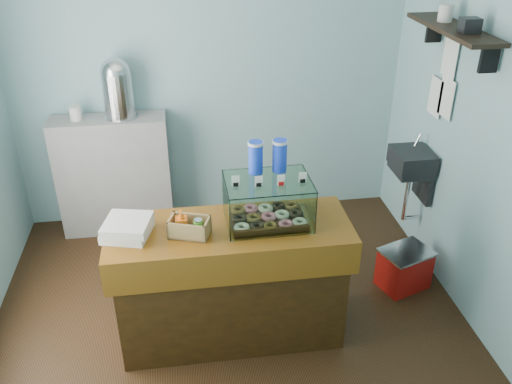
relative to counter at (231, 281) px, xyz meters
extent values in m
plane|color=black|center=(0.00, 0.25, -0.46)|extent=(3.50, 3.50, 0.00)
cube|color=#86BBC3|center=(0.00, 1.75, 0.94)|extent=(3.50, 0.04, 2.80)
cube|color=#86BBC3|center=(0.00, -1.25, 0.94)|extent=(3.50, 0.04, 2.80)
cube|color=#86BBC3|center=(1.75, 0.25, 0.94)|extent=(0.04, 3.00, 2.80)
cube|color=black|center=(1.58, 0.80, 0.44)|extent=(0.30, 0.35, 0.15)
cube|color=black|center=(1.71, 0.80, 0.24)|extent=(0.04, 0.30, 0.35)
cylinder|color=silver|center=(1.65, 0.90, 0.56)|extent=(0.02, 0.02, 0.12)
cylinder|color=silver|center=(1.58, 0.80, 0.09)|extent=(0.04, 0.04, 0.45)
cube|color=black|center=(1.60, 0.55, 1.54)|extent=(0.25, 1.00, 0.03)
cube|color=black|center=(1.67, 0.15, 1.44)|extent=(0.12, 0.03, 0.18)
cube|color=black|center=(1.67, 0.95, 1.44)|extent=(0.12, 0.03, 0.18)
cube|color=white|center=(1.73, 0.70, 0.99)|extent=(0.01, 0.21, 0.30)
cube|color=white|center=(1.73, 0.87, 0.94)|extent=(0.01, 0.21, 0.30)
cube|color=white|center=(1.73, 0.75, 1.29)|extent=(0.01, 0.21, 0.30)
cube|color=#3F230C|center=(0.00, 0.00, -0.04)|extent=(1.50, 0.56, 0.84)
cube|color=#52270B|center=(0.00, 0.00, 0.41)|extent=(1.60, 0.60, 0.06)
cube|color=#52270B|center=(0.00, -0.28, 0.29)|extent=(1.60, 0.04, 0.18)
cube|color=gray|center=(-0.90, 1.57, 0.09)|extent=(1.00, 0.32, 1.10)
cube|color=#351E0F|center=(0.26, 0.04, 0.45)|extent=(0.49, 0.35, 0.02)
torus|color=silver|center=(0.07, -0.07, 0.48)|extent=(0.10, 0.10, 0.03)
torus|color=black|center=(0.17, -0.07, 0.48)|extent=(0.10, 0.10, 0.03)
torus|color=brown|center=(0.26, -0.07, 0.48)|extent=(0.10, 0.10, 0.03)
torus|color=pink|center=(0.35, -0.07, 0.48)|extent=(0.10, 0.10, 0.03)
torus|color=silver|center=(0.44, -0.07, 0.48)|extent=(0.10, 0.10, 0.03)
torus|color=black|center=(0.07, 0.04, 0.48)|extent=(0.10, 0.10, 0.03)
torus|color=brown|center=(0.16, 0.04, 0.48)|extent=(0.10, 0.10, 0.03)
torus|color=pink|center=(0.26, 0.04, 0.48)|extent=(0.10, 0.10, 0.03)
torus|color=silver|center=(0.35, 0.04, 0.48)|extent=(0.10, 0.10, 0.03)
torus|color=black|center=(0.44, 0.04, 0.48)|extent=(0.10, 0.10, 0.03)
torus|color=brown|center=(0.07, 0.15, 0.48)|extent=(0.10, 0.10, 0.03)
torus|color=pink|center=(0.16, 0.15, 0.48)|extent=(0.10, 0.10, 0.03)
torus|color=silver|center=(0.26, 0.16, 0.48)|extent=(0.10, 0.10, 0.03)
torus|color=black|center=(0.35, 0.16, 0.48)|extent=(0.10, 0.10, 0.03)
torus|color=brown|center=(0.44, 0.16, 0.48)|extent=(0.10, 0.10, 0.03)
cube|color=white|center=(0.26, -0.16, 0.59)|extent=(0.54, 0.01, 0.30)
cube|color=white|center=(0.25, 0.24, 0.59)|extent=(0.54, 0.01, 0.30)
cube|color=white|center=(-0.01, 0.04, 0.59)|extent=(0.01, 0.39, 0.30)
cube|color=white|center=(0.53, 0.05, 0.59)|extent=(0.01, 0.39, 0.30)
cube|color=white|center=(0.26, 0.04, 0.74)|extent=(0.56, 0.42, 0.01)
cube|color=white|center=(0.05, -0.01, 0.78)|extent=(0.05, 0.00, 0.07)
cube|color=black|center=(0.05, -0.01, 0.76)|extent=(0.03, 0.02, 0.02)
cube|color=white|center=(0.19, -0.01, 0.78)|extent=(0.05, 0.00, 0.07)
cube|color=black|center=(0.19, -0.01, 0.76)|extent=(0.03, 0.02, 0.02)
cube|color=white|center=(0.33, -0.01, 0.78)|extent=(0.05, 0.00, 0.07)
cube|color=red|center=(0.33, -0.01, 0.76)|extent=(0.03, 0.02, 0.02)
cube|color=white|center=(0.47, -0.01, 0.78)|extent=(0.05, 0.00, 0.07)
cube|color=black|center=(0.47, -0.01, 0.76)|extent=(0.03, 0.02, 0.02)
cylinder|color=blue|center=(0.20, 0.17, 0.85)|extent=(0.09, 0.09, 0.22)
cylinder|color=silver|center=(0.20, 0.17, 0.95)|extent=(0.10, 0.10, 0.02)
cylinder|color=blue|center=(0.35, 0.17, 0.85)|extent=(0.09, 0.09, 0.22)
cylinder|color=silver|center=(0.35, 0.17, 0.95)|extent=(0.10, 0.10, 0.02)
cube|color=#A18250|center=(-0.26, -0.05, 0.45)|extent=(0.29, 0.22, 0.01)
cube|color=#A18250|center=(-0.28, -0.12, 0.50)|extent=(0.24, 0.09, 0.12)
cube|color=#A18250|center=(-0.24, 0.01, 0.50)|extent=(0.24, 0.09, 0.12)
cube|color=#A18250|center=(-0.37, -0.01, 0.50)|extent=(0.06, 0.15, 0.12)
cube|color=#A18250|center=(-0.15, -0.09, 0.50)|extent=(0.06, 0.15, 0.12)
imported|color=orange|center=(-0.31, -0.04, 0.54)|extent=(0.09, 0.10, 0.16)
cylinder|color=green|center=(-0.20, -0.07, 0.50)|extent=(0.06, 0.06, 0.10)
cylinder|color=silver|center=(-0.20, -0.07, 0.56)|extent=(0.05, 0.05, 0.01)
cube|color=silver|center=(-0.65, 0.01, 0.47)|extent=(0.34, 0.34, 0.06)
cube|color=silver|center=(-0.64, 0.00, 0.53)|extent=(0.33, 0.33, 0.06)
cylinder|color=silver|center=(-0.78, 1.58, 0.65)|extent=(0.28, 0.28, 0.01)
cylinder|color=silver|center=(-0.78, 1.58, 0.84)|extent=(0.25, 0.25, 0.38)
sphere|color=silver|center=(-0.78, 1.58, 1.04)|extent=(0.25, 0.25, 0.25)
cube|color=#AB120D|center=(1.42, 0.33, -0.30)|extent=(0.44, 0.38, 0.32)
cube|color=silver|center=(1.42, 0.33, -0.13)|extent=(0.46, 0.40, 0.02)
camera|label=1|loc=(-0.26, -2.96, 2.35)|focal=38.00mm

